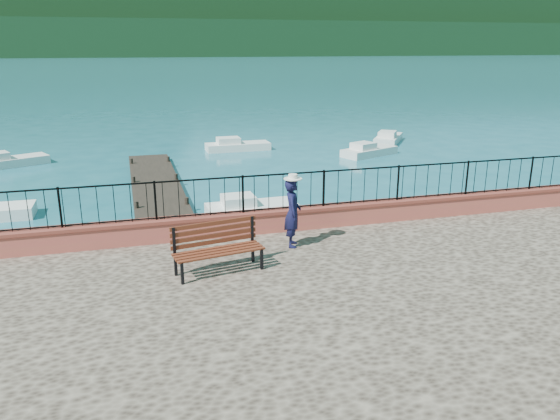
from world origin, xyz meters
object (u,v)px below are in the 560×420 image
person (293,213)px  boat_4 (238,143)px  boat_1 (252,205)px  boat_2 (369,148)px  boat_3 (6,159)px  park_bench (218,258)px  boat_5 (388,136)px

person → boat_4: (2.57, 19.15, -1.64)m
boat_1 → boat_4: bearing=79.1°
person → boat_2: person is taller
boat_4 → boat_2: bearing=-29.1°
boat_3 → boat_4: 12.28m
park_bench → person: (2.02, 1.10, 0.52)m
boat_2 → boat_4: same height
person → boat_2: size_ratio=0.50×
park_bench → boat_3: bearing=101.8°
person → boat_5: 22.84m
boat_4 → boat_3: bearing=-175.4°
boat_1 → person: bearing=-95.4°
boat_1 → boat_2: size_ratio=0.97×
boat_4 → boat_1: bearing=-100.5°
boat_4 → boat_5: size_ratio=1.09×
park_bench → boat_2: (11.32, 16.66, -1.12)m
park_bench → boat_1: bearing=61.9°
boat_1 → boat_5: 17.38m
boat_5 → boat_2: bearing=176.4°
boat_1 → boat_2: bearing=44.4°
boat_4 → boat_5: same height
person → boat_1: person is taller
boat_5 → boat_3: bearing=129.2°
person → boat_1: bearing=12.2°
park_bench → person: size_ratio=1.21×
person → boat_2: 18.20m
person → boat_4: bearing=8.6°
boat_4 → boat_5: 9.74m
park_bench → boat_4: bearing=67.2°
park_bench → boat_5: 24.85m
park_bench → boat_3: size_ratio=0.52×
boat_3 → boat_1: bearing=-73.6°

